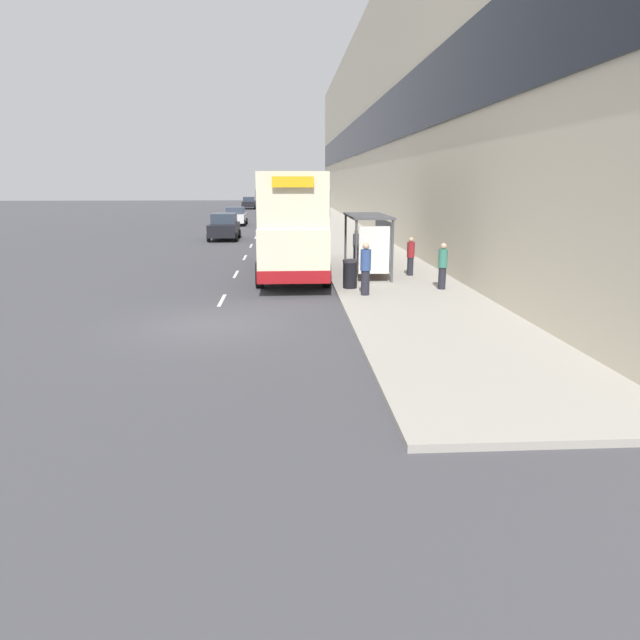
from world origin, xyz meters
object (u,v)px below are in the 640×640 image
litter_bin (350,274)px  pedestrian_at_shelter (443,266)px  double_decker_bus_near (292,221)px  car_1 (249,203)px  bus_shelter (373,234)px  car_2 (236,216)px  pedestrian_2 (411,256)px  pedestrian_1 (356,246)px  pedestrian_3 (366,268)px  car_0 (224,227)px

litter_bin → pedestrian_at_shelter: bearing=-7.1°
double_decker_bus_near → car_1: double_decker_bus_near is taller
bus_shelter → car_2: size_ratio=1.02×
car_2 → pedestrian_2: size_ratio=2.59×
double_decker_bus_near → car_1: (-5.69, 61.45, -1.42)m
car_2 → double_decker_bus_near: bearing=99.6°
pedestrian_at_shelter → pedestrian_1: 7.48m
pedestrian_2 → double_decker_bus_near: bearing=162.6°
car_2 → pedestrian_3: (7.37, -34.63, 0.24)m
bus_shelter → pedestrian_2: 1.85m
double_decker_bus_near → car_0: 16.12m
pedestrian_1 → bus_shelter: bearing=-87.2°
car_0 → pedestrian_at_shelter: size_ratio=2.52×
car_2 → pedestrian_2: bearing=107.8°
car_0 → pedestrian_at_shelter: 22.42m
litter_bin → pedestrian_3: bearing=-74.4°
double_decker_bus_near → pedestrian_1: 4.16m
car_1 → car_2: bearing=91.4°
pedestrian_at_shelter → pedestrian_2: (-0.49, 3.16, -0.04)m
double_decker_bus_near → car_2: size_ratio=2.59×
double_decker_bus_near → pedestrian_3: 6.28m
litter_bin → double_decker_bus_near: bearing=115.8°
double_decker_bus_near → car_1: 61.73m
litter_bin → car_0: bearing=108.6°
pedestrian_at_shelter → car_0: bearing=116.3°
pedestrian_1 → pedestrian_3: 8.10m
bus_shelter → pedestrian_2: bearing=-1.1°
pedestrian_2 → car_1: bearing=99.5°
pedestrian_at_shelter → pedestrian_2: bearing=98.8°
pedestrian_2 → litter_bin: pedestrian_2 is taller
double_decker_bus_near → litter_bin: double_decker_bus_near is taller
double_decker_bus_near → pedestrian_2: 5.31m
car_0 → pedestrian_3: bearing=108.4°
car_2 → litter_bin: (7.00, -33.26, -0.16)m
pedestrian_1 → pedestrian_3: size_ratio=0.87×
car_1 → pedestrian_2: size_ratio=2.85×
pedestrian_at_shelter → litter_bin: bearing=172.9°
double_decker_bus_near → pedestrian_1: (3.10, 2.43, -1.34)m
litter_bin → pedestrian_2: bearing=44.2°
car_1 → pedestrian_2: car_1 is taller
car_2 → pedestrian_1: pedestrian_1 is taller
car_0 → car_1: bearing=-88.6°
bus_shelter → double_decker_bus_near: size_ratio=0.39×
bus_shelter → pedestrian_3: (-0.84, -4.14, -0.81)m
car_0 → pedestrian_2: bearing=119.2°
car_0 → pedestrian_1: size_ratio=2.67×
car_2 → pedestrian_1: (8.03, -26.55, 0.12)m
car_1 → car_2: car_1 is taller
car_1 → litter_bin: (7.76, -65.74, -0.19)m
bus_shelter → car_0: bearing=114.9°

